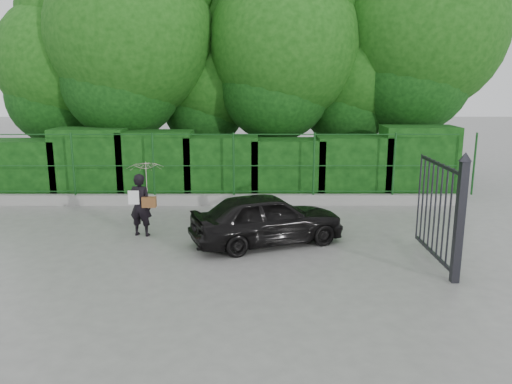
{
  "coord_description": "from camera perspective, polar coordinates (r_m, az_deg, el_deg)",
  "views": [
    {
      "loc": [
        1.02,
        -9.6,
        3.56
      ],
      "look_at": [
        1.03,
        1.3,
        1.1
      ],
      "focal_mm": 35.0,
      "sensor_mm": 36.0,
      "label": 1
    }
  ],
  "objects": [
    {
      "name": "trees",
      "position": [
        17.37,
        0.33,
        16.21
      ],
      "size": [
        17.1,
        6.15,
        8.08
      ],
      "color": "black",
      "rests_on": "ground"
    },
    {
      "name": "fence",
      "position": [
        14.32,
        -3.28,
        3.21
      ],
      "size": [
        14.13,
        0.06,
        1.8
      ],
      "color": "#154618",
      "rests_on": "kerb"
    },
    {
      "name": "gate",
      "position": [
        9.86,
        21.24,
        -2.08
      ],
      "size": [
        0.22,
        2.33,
        2.36
      ],
      "color": "#232329",
      "rests_on": "ground"
    },
    {
      "name": "car",
      "position": [
        11.0,
        1.29,
        -3.02
      ],
      "size": [
        3.64,
        2.48,
        1.15
      ],
      "primitive_type": "imported",
      "rotation": [
        0.0,
        0.0,
        1.94
      ],
      "color": "black",
      "rests_on": "ground"
    },
    {
      "name": "kerb",
      "position": [
        14.54,
        -4.1,
        -0.88
      ],
      "size": [
        14.0,
        0.25,
        0.3
      ],
      "primitive_type": "cube",
      "color": "#9E9E99",
      "rests_on": "ground"
    },
    {
      "name": "ground",
      "position": [
        10.29,
        -5.81,
        -7.59
      ],
      "size": [
        80.0,
        80.0,
        0.0
      ],
      "primitive_type": "plane",
      "color": "gray"
    },
    {
      "name": "woman",
      "position": [
        11.74,
        -12.65,
        0.52
      ],
      "size": [
        0.87,
        0.85,
        1.74
      ],
      "color": "black",
      "rests_on": "ground"
    },
    {
      "name": "hedge",
      "position": [
        15.34,
        -3.62,
        3.03
      ],
      "size": [
        14.2,
        1.2,
        2.19
      ],
      "color": "black",
      "rests_on": "ground"
    }
  ]
}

